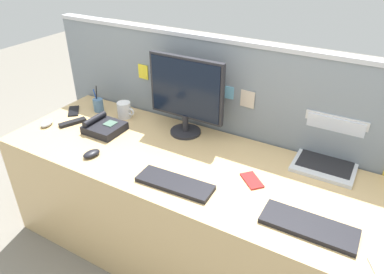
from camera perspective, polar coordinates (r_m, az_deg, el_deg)
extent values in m
plane|color=slate|center=(2.41, -0.62, -17.72)|extent=(10.00, 10.00, 0.00)
cube|color=tan|center=(2.16, -0.67, -11.46)|extent=(2.19, 0.76, 0.71)
cube|color=gray|center=(2.30, 4.57, -0.31)|extent=(2.46, 0.06, 1.25)
cube|color=#B7BAC1|center=(2.05, 5.32, 15.16)|extent=(2.46, 0.07, 0.02)
cube|color=yellow|center=(2.39, -7.76, 10.22)|extent=(0.08, 0.01, 0.09)
cube|color=#66ADD1|center=(2.11, 5.48, 7.10)|extent=(0.09, 0.01, 0.07)
cube|color=beige|center=(2.07, 8.80, 5.97)|extent=(0.09, 0.01, 0.10)
cylinder|color=#232328|center=(2.20, -1.03, 0.87)|extent=(0.19, 0.19, 0.02)
cylinder|color=#232328|center=(2.17, -1.05, 2.23)|extent=(0.04, 0.04, 0.10)
cube|color=#232328|center=(2.08, -0.93, 7.74)|extent=(0.48, 0.03, 0.37)
cube|color=black|center=(2.07, -1.16, 7.59)|extent=(0.45, 0.01, 0.34)
cube|color=silver|center=(2.01, 20.27, -4.33)|extent=(0.31, 0.25, 0.02)
cube|color=black|center=(2.01, 20.39, -3.92)|extent=(0.27, 0.18, 0.00)
cube|color=silver|center=(2.03, 21.55, 0.26)|extent=(0.31, 0.05, 0.25)
cube|color=silver|center=(2.02, 21.50, 0.12)|extent=(0.29, 0.04, 0.23)
cube|color=black|center=(2.27, -13.70, 1.42)|extent=(0.21, 0.20, 0.05)
cube|color=#4C6B5B|center=(2.26, -12.86, 2.10)|extent=(0.06, 0.07, 0.01)
cylinder|color=black|center=(2.30, -15.21, 2.77)|extent=(0.04, 0.18, 0.04)
cube|color=black|center=(1.76, -2.75, -7.37)|extent=(0.39, 0.15, 0.02)
cube|color=black|center=(1.62, 18.03, -13.29)|extent=(0.40, 0.15, 0.02)
ellipsoid|color=#9EA0A8|center=(2.46, -22.08, 2.04)|extent=(0.09, 0.11, 0.03)
ellipsoid|color=black|center=(2.05, -15.67, -2.56)|extent=(0.08, 0.11, 0.03)
cylinder|color=#4C7093|center=(2.53, -14.64, 4.93)|extent=(0.07, 0.07, 0.09)
cylinder|color=black|center=(2.52, -14.93, 6.32)|extent=(0.02, 0.02, 0.15)
cylinder|color=blue|center=(2.52, -15.03, 6.10)|extent=(0.02, 0.02, 0.12)
cube|color=silver|center=(1.56, 28.13, -18.58)|extent=(0.12, 0.15, 0.01)
cube|color=#B22323|center=(1.82, 9.50, -6.78)|extent=(0.15, 0.14, 0.01)
cube|color=black|center=(2.59, -18.29, 3.93)|extent=(0.15, 0.16, 0.01)
cube|color=black|center=(2.42, -18.43, 2.21)|extent=(0.11, 0.17, 0.02)
cylinder|color=white|center=(2.41, -10.73, 4.25)|extent=(0.09, 0.09, 0.10)
torus|color=white|center=(2.37, -9.68, 3.97)|extent=(0.05, 0.01, 0.05)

